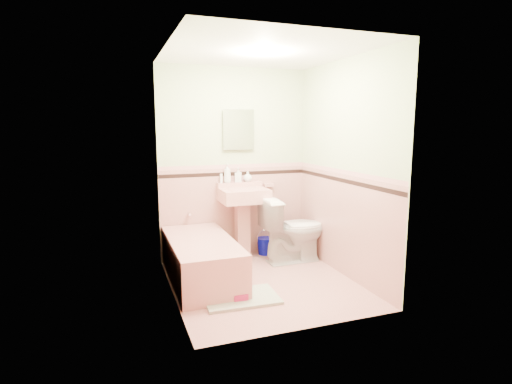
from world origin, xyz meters
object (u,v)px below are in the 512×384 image
object	(u,v)px
bathtub	(202,261)
sink	(244,225)
soap_bottle_mid	(238,175)
shoe	(241,297)
toilet	(293,229)
bucket	(265,246)
soap_bottle_left	(227,173)
medicine_cabinet	(238,130)
soap_bottle_right	(248,176)

from	to	relation	value
bathtub	sink	size ratio (longest dim) A/B	1.58
soap_bottle_mid	shoe	world-z (taller)	soap_bottle_mid
toilet	bucket	bearing A→B (deg)	30.25
soap_bottle_left	soap_bottle_mid	world-z (taller)	soap_bottle_left
soap_bottle_left	shoe	size ratio (longest dim) A/B	1.71
sink	soap_bottle_left	bearing A→B (deg)	132.63
soap_bottle_left	soap_bottle_mid	distance (m)	0.15
medicine_cabinet	shoe	distance (m)	2.25
soap_bottle_right	soap_bottle_left	bearing A→B (deg)	180.00
sink	toilet	distance (m)	0.65
medicine_cabinet	shoe	bearing A→B (deg)	-106.88
sink	soap_bottle_right	world-z (taller)	soap_bottle_right
toilet	shoe	size ratio (longest dim) A/B	5.90
bathtub	soap_bottle_left	bearing A→B (deg)	54.08
bathtub	soap_bottle_left	world-z (taller)	soap_bottle_left
toilet	soap_bottle_mid	bearing A→B (deg)	51.94
soap_bottle_mid	soap_bottle_right	size ratio (longest dim) A/B	1.35
shoe	soap_bottle_left	bearing A→B (deg)	81.08
bathtub	soap_bottle_right	world-z (taller)	soap_bottle_right
medicine_cabinet	sink	bearing A→B (deg)	-90.00
medicine_cabinet	shoe	world-z (taller)	medicine_cabinet
medicine_cabinet	soap_bottle_right	world-z (taller)	medicine_cabinet
bathtub	bucket	xyz separation A→B (m)	(1.03, 0.65, -0.11)
sink	soap_bottle_right	bearing A→B (deg)	57.13
sink	shoe	size ratio (longest dim) A/B	6.57
sink	medicine_cabinet	bearing A→B (deg)	90.00
sink	bucket	xyz separation A→B (m)	(0.35, 0.12, -0.36)
bathtub	soap_bottle_mid	world-z (taller)	soap_bottle_mid
medicine_cabinet	soap_bottle_mid	size ratio (longest dim) A/B	2.63
bathtub	toilet	world-z (taller)	toilet
bathtub	soap_bottle_mid	distance (m)	1.31
soap_bottle_left	toilet	world-z (taller)	soap_bottle_left
soap_bottle_mid	shoe	xyz separation A→B (m)	(-0.43, -1.44, -1.05)
soap_bottle_mid	bathtub	bearing A→B (deg)	-133.11
soap_bottle_left	bucket	size ratio (longest dim) A/B	1.08
medicine_cabinet	soap_bottle_left	xyz separation A→B (m)	(-0.17, -0.03, -0.56)
bathtub	soap_bottle_left	xyz separation A→B (m)	(0.51, 0.71, 0.91)
sink	toilet	xyz separation A→B (m)	(0.59, -0.27, -0.05)
bucket	sink	bearing A→B (deg)	-160.82
sink	soap_bottle_right	distance (m)	0.65
soap_bottle_left	bathtub	bearing A→B (deg)	-125.92
soap_bottle_mid	bucket	xyz separation A→B (m)	(0.36, -0.06, -0.99)
bathtub	soap_bottle_left	distance (m)	1.26
soap_bottle_mid	bucket	size ratio (longest dim) A/B	0.83
shoe	soap_bottle_mid	bearing A→B (deg)	75.46
soap_bottle_mid	shoe	size ratio (longest dim) A/B	1.31
soap_bottle_mid	toilet	distance (m)	1.02
sink	medicine_cabinet	world-z (taller)	medicine_cabinet
soap_bottle_right	bucket	distance (m)	1.00
medicine_cabinet	bucket	world-z (taller)	medicine_cabinet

